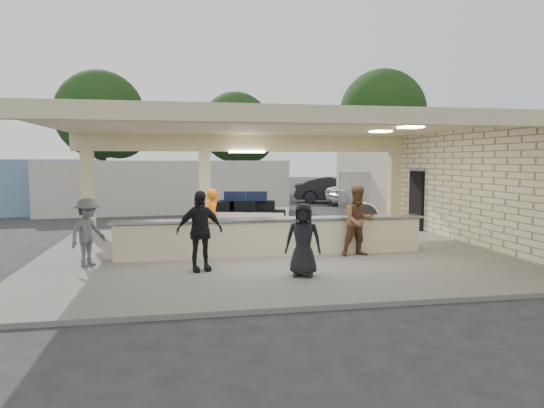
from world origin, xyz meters
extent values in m
plane|color=#252527|center=(0.00, 0.00, 0.00)|extent=(120.00, 120.00, 0.00)
cube|color=slate|center=(0.00, 0.00, 0.05)|extent=(12.00, 10.00, 0.10)
cube|color=#CEBD8A|center=(0.00, 0.00, 3.50)|extent=(12.00, 10.00, 0.02)
cube|color=beige|center=(6.00, 0.00, 1.75)|extent=(0.02, 10.00, 3.50)
cube|color=black|center=(5.94, 3.20, 1.15)|extent=(0.10, 0.95, 2.10)
cube|color=#CEBD8A|center=(0.00, 4.75, 3.20)|extent=(12.00, 0.50, 0.60)
cube|color=#CEBD8A|center=(0.00, -4.85, 3.35)|extent=(12.00, 0.30, 0.30)
cube|color=#CEBD8A|center=(-5.50, 4.75, 1.80)|extent=(0.40, 0.40, 3.50)
cube|color=#CEBD8A|center=(-1.50, 4.75, 1.80)|extent=(0.40, 0.40, 3.50)
cube|color=#CEBD8A|center=(5.80, 4.80, 1.80)|extent=(0.40, 0.40, 3.50)
cube|color=white|center=(0.00, 4.50, 2.88)|extent=(1.30, 0.12, 0.06)
cube|color=#FFEABF|center=(3.80, 1.50, 3.47)|extent=(0.55, 0.55, 0.04)
cube|color=#FFEABF|center=(3.80, -0.50, 3.47)|extent=(0.55, 0.55, 0.04)
cube|color=#FFEABF|center=(3.80, -2.50, 3.47)|extent=(0.55, 0.55, 0.04)
cube|color=beige|center=(0.00, -0.50, 0.55)|extent=(8.00, 0.50, 0.90)
cube|color=#B7B7BC|center=(0.00, -0.50, 1.05)|extent=(8.20, 0.58, 0.06)
cube|color=white|center=(-0.56, 1.47, 0.74)|extent=(3.02, 2.32, 0.13)
cylinder|color=black|center=(-1.76, 1.23, 0.31)|extent=(0.25, 0.45, 0.43)
cylinder|color=black|center=(-1.41, 2.35, 0.31)|extent=(0.25, 0.45, 0.43)
cylinder|color=black|center=(0.28, 0.60, 0.31)|extent=(0.25, 0.45, 0.43)
cylinder|color=black|center=(0.63, 1.72, 0.31)|extent=(0.25, 0.45, 0.43)
cube|color=white|center=(-0.33, 2.24, 0.95)|extent=(2.56, 0.84, 0.32)
cube|color=white|center=(-0.80, 0.71, 0.95)|extent=(2.56, 0.84, 0.32)
cube|color=black|center=(-1.47, 1.42, 0.94)|extent=(0.71, 0.57, 0.28)
cube|color=black|center=(-0.76, 1.20, 0.94)|extent=(0.71, 0.57, 0.28)
cube|color=black|center=(-0.05, 0.98, 0.94)|extent=(0.71, 0.57, 0.28)
cube|color=black|center=(-1.28, 2.03, 0.94)|extent=(0.71, 0.57, 0.28)
cube|color=black|center=(-0.57, 1.81, 0.94)|extent=(0.71, 0.57, 0.28)
cube|color=black|center=(0.14, 1.59, 0.94)|extent=(0.71, 0.57, 0.28)
cube|color=black|center=(-1.24, 1.46, 1.23)|extent=(0.71, 0.57, 0.28)
cube|color=black|center=(-0.46, 1.44, 1.23)|extent=(0.71, 0.57, 0.28)
cube|color=black|center=(0.11, 1.49, 1.23)|extent=(0.71, 0.57, 0.28)
cube|color=black|center=(-0.88, 1.91, 1.23)|extent=(0.71, 0.57, 0.28)
cube|color=black|center=(-0.77, 1.54, 1.52)|extent=(0.71, 0.57, 0.28)
cube|color=black|center=(-0.12, 1.45, 1.52)|extent=(0.71, 0.57, 0.28)
cube|color=#590F0C|center=(-1.61, 1.35, 0.94)|extent=(0.71, 0.57, 0.28)
cube|color=black|center=(0.45, 1.49, 0.94)|extent=(0.71, 0.57, 0.28)
cylinder|color=white|center=(3.66, 2.47, 0.70)|extent=(1.00, 0.40, 0.98)
cylinder|color=black|center=(3.66, 2.47, 0.70)|extent=(0.89, 0.43, 0.87)
cube|color=white|center=(3.34, 2.47, 0.26)|extent=(0.07, 0.54, 0.33)
cube|color=white|center=(3.99, 2.47, 0.26)|extent=(0.07, 0.54, 0.33)
imported|color=orange|center=(-1.56, 0.41, 0.95)|extent=(0.65, 0.70, 1.70)
imported|color=brown|center=(2.18, -1.00, 1.01)|extent=(0.90, 0.42, 1.83)
imported|color=black|center=(-1.94, -1.97, 1.01)|extent=(1.12, 0.64, 1.81)
imported|color=#545559|center=(-4.50, -1.00, 0.90)|extent=(0.86, 1.07, 1.60)
imported|color=black|center=(0.22, -2.87, 0.89)|extent=(0.83, 0.55, 1.58)
imported|color=white|center=(8.38, 13.37, 0.71)|extent=(5.37, 3.38, 1.42)
imported|color=white|center=(10.29, 12.51, 0.68)|extent=(4.58, 3.51, 1.37)
imported|color=black|center=(6.77, 15.36, 0.79)|extent=(4.98, 2.73, 1.57)
cube|color=beige|center=(-3.03, 11.45, 1.28)|extent=(12.00, 3.25, 2.57)
cylinder|color=gray|center=(5.00, 9.00, 1.00)|extent=(0.06, 0.06, 2.00)
cylinder|color=gray|center=(7.00, 9.00, 1.00)|extent=(0.06, 0.06, 2.00)
cylinder|color=gray|center=(9.00, 9.00, 1.00)|extent=(0.06, 0.06, 2.00)
cylinder|color=gray|center=(11.00, 9.00, 1.00)|extent=(0.06, 0.06, 2.00)
cylinder|color=gray|center=(13.00, 9.00, 1.00)|extent=(0.06, 0.06, 2.00)
cylinder|color=gray|center=(15.00, 9.00, 1.00)|extent=(0.06, 0.06, 2.00)
cube|color=gray|center=(11.00, 9.00, 1.00)|extent=(12.00, 0.02, 2.00)
cylinder|color=gray|center=(11.00, 9.00, 2.00)|extent=(12.00, 0.05, 0.05)
cylinder|color=#382619|center=(-8.00, 24.00, 2.25)|extent=(0.70, 0.70, 4.50)
sphere|color=black|center=(-8.00, 24.00, 5.85)|extent=(6.30, 6.30, 6.30)
sphere|color=black|center=(-6.80, 24.60, 4.95)|extent=(4.50, 4.50, 4.50)
cylinder|color=#382619|center=(2.00, 26.00, 2.00)|extent=(0.70, 0.70, 4.00)
sphere|color=black|center=(2.00, 26.00, 5.20)|extent=(5.60, 5.60, 5.60)
sphere|color=black|center=(3.20, 26.60, 4.40)|extent=(4.00, 4.00, 4.00)
cylinder|color=#382619|center=(14.00, 25.00, 2.50)|extent=(0.70, 0.70, 5.00)
sphere|color=black|center=(14.00, 25.00, 6.50)|extent=(7.00, 7.00, 7.00)
sphere|color=black|center=(15.20, 25.60, 5.50)|extent=(5.00, 5.00, 5.00)
cube|color=beige|center=(9.50, 10.00, 1.60)|extent=(6.00, 8.00, 3.20)
camera|label=1|loc=(-2.33, -12.82, 2.58)|focal=32.00mm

